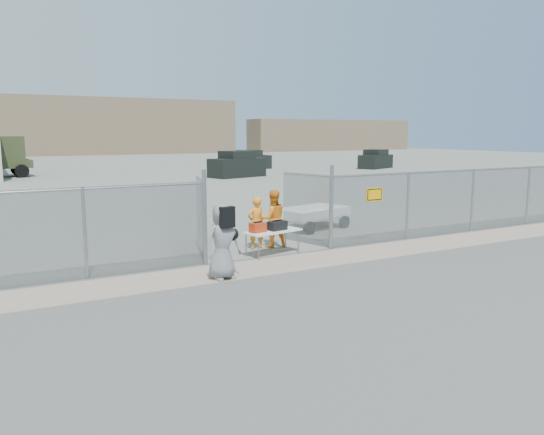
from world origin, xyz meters
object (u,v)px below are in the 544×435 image
security_worker_right (273,219)px  utility_trailer (312,217)px  security_worker_left (256,223)px  visitor (223,241)px  folding_table (273,243)px

security_worker_right → utility_trailer: 3.49m
security_worker_right → utility_trailer: size_ratio=0.52×
security_worker_left → security_worker_right: size_ratio=0.90×
security_worker_right → visitor: size_ratio=0.96×
visitor → utility_trailer: 7.20m
security_worker_left → security_worker_right: 0.58m
security_worker_right → visitor: 3.74m
folding_table → visitor: (-2.24, -1.65, 0.56)m
visitor → folding_table: bearing=27.6°
security_worker_left → visitor: (-2.17, -2.55, 0.12)m
visitor → utility_trailer: visitor is taller
security_worker_left → visitor: size_ratio=0.87×
security_worker_left → utility_trailer: security_worker_left is taller
utility_trailer → visitor: bearing=-154.2°
folding_table → security_worker_left: (-0.07, 0.90, 0.43)m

